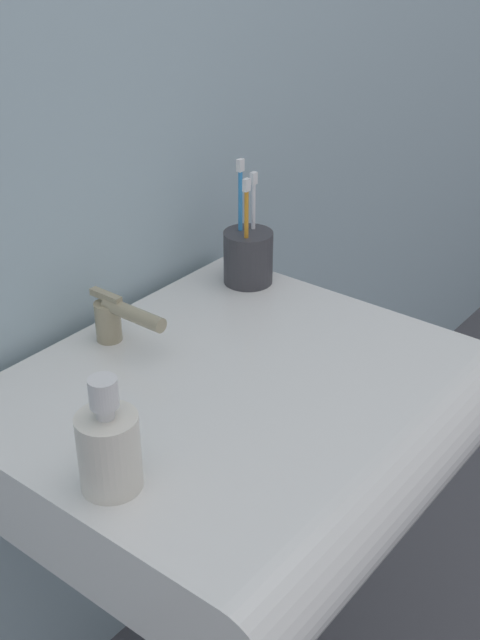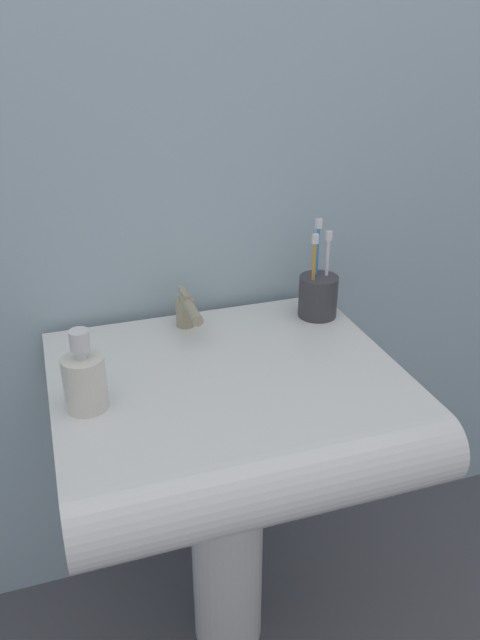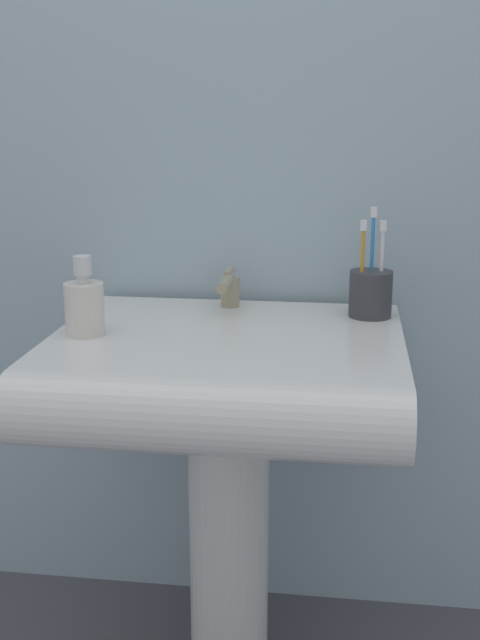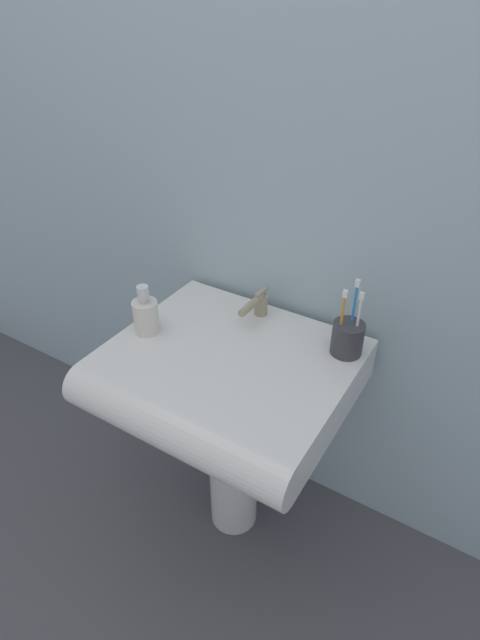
# 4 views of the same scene
# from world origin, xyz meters

# --- Properties ---
(wall_back) EXTENTS (5.00, 0.05, 2.40)m
(wall_back) POSITION_xyz_m (0.00, 0.30, 1.20)
(wall_back) COLOR #9EB7C1
(wall_back) RESTS_ON ground
(sink_pedestal) EXTENTS (0.15, 0.15, 0.59)m
(sink_pedestal) POSITION_xyz_m (0.00, 0.00, 0.29)
(sink_pedestal) COLOR white
(sink_pedestal) RESTS_ON ground
(sink_basin) EXTENTS (0.63, 0.56, 0.12)m
(sink_basin) POSITION_xyz_m (0.00, -0.05, 0.65)
(sink_basin) COLOR white
(sink_basin) RESTS_ON sink_pedestal
(faucet) EXTENTS (0.04, 0.14, 0.08)m
(faucet) POSITION_xyz_m (-0.03, 0.18, 0.75)
(faucet) COLOR tan
(faucet) RESTS_ON sink_basin
(toothbrush_cup) EXTENTS (0.08, 0.08, 0.21)m
(toothbrush_cup) POSITION_xyz_m (0.25, 0.15, 0.76)
(toothbrush_cup) COLOR #38383D
(toothbrush_cup) RESTS_ON sink_basin
(soap_bottle) EXTENTS (0.07, 0.07, 0.14)m
(soap_bottle) POSITION_xyz_m (-0.25, -0.04, 0.76)
(soap_bottle) COLOR silver
(soap_bottle) RESTS_ON sink_basin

